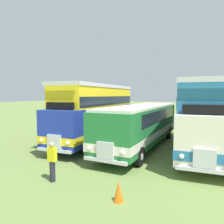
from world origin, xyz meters
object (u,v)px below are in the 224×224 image
bus_second_in_row (142,123)px  bus_third_in_row (201,116)px  cone_near_end (119,192)px  bus_first_in_row (97,112)px  marshal_person (52,161)px

bus_second_in_row → bus_third_in_row: size_ratio=1.02×
bus_third_in_row → bus_second_in_row: bearing=-172.8°
bus_second_in_row → cone_near_end: size_ratio=15.76×
bus_first_in_row → cone_near_end: bus_first_in_row is taller
bus_first_in_row → bus_third_in_row: (7.60, 0.25, 0.00)m
bus_third_in_row → cone_near_end: size_ratio=15.52×
bus_first_in_row → marshal_person: bus_first_in_row is taller
bus_second_in_row → marshal_person: 7.76m
bus_first_in_row → bus_second_in_row: bearing=-3.4°
cone_near_end → marshal_person: 3.32m
bus_third_in_row → cone_near_end: bearing=-105.9°
cone_near_end → marshal_person: bearing=172.5°
bus_third_in_row → marshal_person: 9.87m
bus_third_in_row → marshal_person: (-5.64, -7.96, -1.47)m
cone_near_end → marshal_person: size_ratio=0.42×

